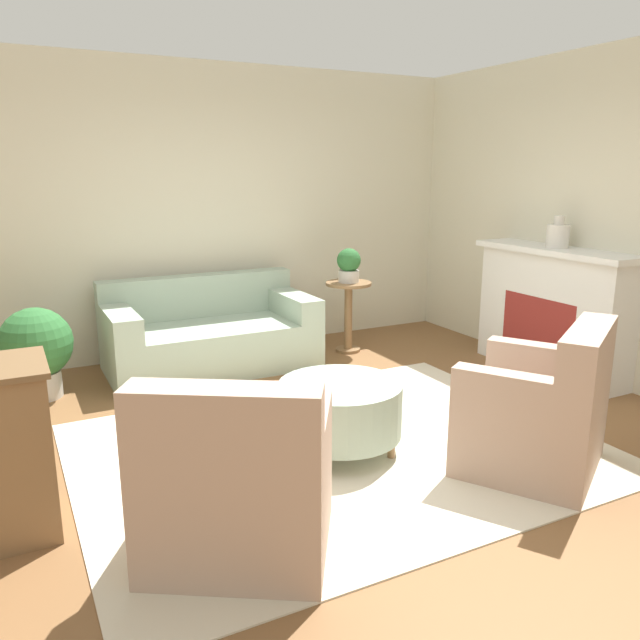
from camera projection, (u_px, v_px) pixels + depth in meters
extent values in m
plane|color=brown|center=(338.00, 450.00, 4.11)|extent=(16.00, 16.00, 0.00)
cube|color=beige|center=(205.00, 211.00, 6.14)|extent=(9.34, 0.12, 2.80)
cube|color=beige|center=(639.00, 221.00, 5.01)|extent=(0.12, 9.38, 2.80)
cube|color=beige|center=(338.00, 449.00, 4.11)|extent=(3.29, 2.55, 0.01)
cube|color=#9EB29E|center=(212.00, 346.00, 5.77)|extent=(1.87, 0.97, 0.42)
cube|color=#9EB29E|center=(198.00, 295.00, 6.00)|extent=(1.87, 0.20, 0.40)
cube|color=#9EB29E|center=(119.00, 322.00, 5.31)|extent=(0.24, 0.93, 0.22)
cube|color=#9EB29E|center=(292.00, 304.00, 6.04)|extent=(0.24, 0.93, 0.22)
cube|color=olive|center=(229.00, 379.00, 5.42)|extent=(1.68, 0.05, 0.06)
cube|color=tan|center=(241.00, 509.00, 3.01)|extent=(1.11, 1.09, 0.40)
cube|color=tan|center=(224.00, 446.00, 2.62)|extent=(0.82, 0.61, 0.52)
cube|color=tan|center=(313.00, 444.00, 2.92)|extent=(0.50, 0.69, 0.29)
cube|color=tan|center=(167.00, 439.00, 2.97)|extent=(0.50, 0.69, 0.29)
cube|color=olive|center=(254.00, 503.00, 3.39)|extent=(0.67, 0.44, 0.06)
cube|color=tan|center=(530.00, 435.00, 3.85)|extent=(1.11, 1.09, 0.40)
cube|color=tan|center=(586.00, 371.00, 3.60)|extent=(0.82, 0.61, 0.52)
cube|color=tan|center=(543.00, 366.00, 4.07)|extent=(0.50, 0.69, 0.29)
cube|color=tan|center=(516.00, 399.00, 3.48)|extent=(0.50, 0.69, 0.29)
cube|color=olive|center=(473.00, 447.00, 4.06)|extent=(0.67, 0.44, 0.06)
cylinder|color=#9EB29E|center=(341.00, 408.00, 4.02)|extent=(0.80, 0.80, 0.34)
cylinder|color=olive|center=(325.00, 464.00, 3.76)|extent=(0.05, 0.05, 0.12)
cylinder|color=olive|center=(391.00, 448.00, 3.98)|extent=(0.05, 0.05, 0.12)
cylinder|color=olive|center=(292.00, 435.00, 4.18)|extent=(0.05, 0.05, 0.12)
cylinder|color=olive|center=(353.00, 422.00, 4.39)|extent=(0.05, 0.05, 0.12)
cylinder|color=olive|center=(349.00, 284.00, 6.20)|extent=(0.46, 0.46, 0.03)
cylinder|color=olive|center=(348.00, 318.00, 6.28)|extent=(0.08, 0.08, 0.68)
cylinder|color=olive|center=(348.00, 349.00, 6.36)|extent=(0.25, 0.25, 0.03)
cube|color=white|center=(553.00, 311.00, 5.59)|extent=(0.36, 1.49, 1.14)
cube|color=maroon|center=(537.00, 332.00, 5.56)|extent=(0.02, 0.82, 0.63)
cube|color=white|center=(556.00, 250.00, 5.45)|extent=(0.44, 1.59, 0.05)
cylinder|color=silver|center=(558.00, 236.00, 5.42)|extent=(0.20, 0.20, 0.20)
cylinder|color=silver|center=(559.00, 220.00, 5.39)|extent=(0.09, 0.09, 0.08)
cylinder|color=beige|center=(349.00, 276.00, 6.18)|extent=(0.20, 0.20, 0.12)
sphere|color=#2D6B33|center=(349.00, 260.00, 6.14)|extent=(0.24, 0.24, 0.24)
cylinder|color=beige|center=(40.00, 385.00, 5.04)|extent=(0.33, 0.33, 0.22)
sphere|color=#2D6B33|center=(36.00, 343.00, 4.96)|extent=(0.57, 0.57, 0.57)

